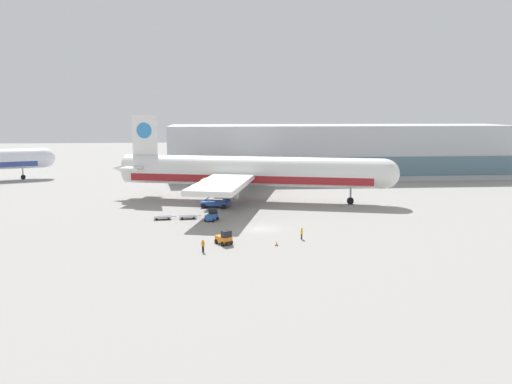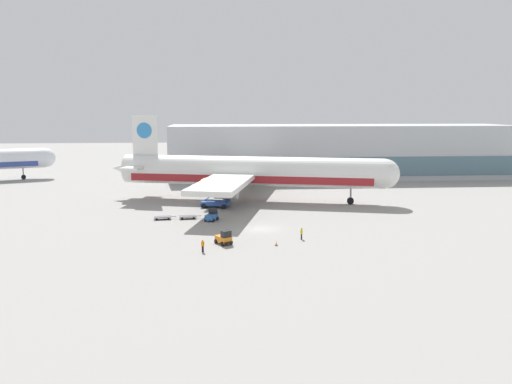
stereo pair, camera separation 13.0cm
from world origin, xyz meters
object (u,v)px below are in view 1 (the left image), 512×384
baggage_dolly_lead (163,217)px  baggage_tug_mid (212,215)px  baggage_dolly_second (188,216)px  traffic_cone_near (277,243)px  scissor_lift_loader (216,196)px  airplane_main (246,172)px  ground_crew_near (302,232)px  baggage_tug_foreground (224,238)px  ground_crew_far (203,245)px

baggage_dolly_lead → baggage_tug_mid: bearing=-17.4°
baggage_dolly_second → traffic_cone_near: size_ratio=6.02×
scissor_lift_loader → airplane_main: bearing=57.7°
airplane_main → ground_crew_near: (6.16, -30.30, -4.85)m
scissor_lift_loader → baggage_dolly_second: scissor_lift_loader is taller
airplane_main → ground_crew_near: 31.30m
baggage_tug_foreground → ground_crew_far: size_ratio=1.66×
baggage_dolly_second → ground_crew_near: size_ratio=2.22×
baggage_dolly_lead → ground_crew_near: (21.11, -14.52, 0.60)m
baggage_dolly_second → ground_crew_near: bearing=-47.8°
airplane_main → baggage_tug_mid: (-6.71, -17.33, -4.96)m
baggage_tug_mid → ground_crew_near: 18.27m
baggage_tug_foreground → baggage_dolly_lead: size_ratio=0.75×
baggage_dolly_lead → ground_crew_near: size_ratio=2.22×
airplane_main → ground_crew_far: bearing=-88.3°
baggage_dolly_lead → ground_crew_far: ground_crew_far is taller
baggage_tug_foreground → ground_crew_near: bearing=66.5°
baggage_tug_foreground → baggage_dolly_second: baggage_tug_foreground is taller
baggage_tug_mid → baggage_dolly_second: (-4.05, 1.71, -0.49)m
baggage_dolly_second → ground_crew_near: 22.41m
ground_crew_near → baggage_dolly_lead: bearing=84.7°
baggage_dolly_second → traffic_cone_near: 21.98m
baggage_dolly_lead → ground_crew_near: ground_crew_near is taller
traffic_cone_near → baggage_dolly_second: bearing=126.2°
baggage_tug_mid → ground_crew_far: bearing=-158.5°
baggage_tug_mid → scissor_lift_loader: bearing=21.6°
ground_crew_far → baggage_dolly_lead: bearing=154.9°
scissor_lift_loader → baggage_tug_mid: 11.49m
ground_crew_far → traffic_cone_near: size_ratio=2.70×
baggage_tug_mid → baggage_dolly_second: baggage_tug_mid is taller
baggage_tug_foreground → ground_crew_near: baggage_tug_foreground is taller
ground_crew_far → scissor_lift_loader: bearing=131.8°
scissor_lift_loader → baggage_tug_mid: scissor_lift_loader is taller
baggage_tug_mid → baggage_dolly_second: size_ratio=0.74×
baggage_dolly_lead → baggage_dolly_second: (4.20, 0.18, 0.00)m
scissor_lift_loader → baggage_tug_foreground: scissor_lift_loader is taller
scissor_lift_loader → ground_crew_near: scissor_lift_loader is taller
scissor_lift_loader → baggage_tug_mid: (-0.56, -11.41, -1.16)m
baggage_tug_mid → baggage_dolly_lead: size_ratio=0.74×
airplane_main → traffic_cone_near: 33.88m
baggage_dolly_second → baggage_dolly_lead: bearing=175.6°
baggage_tug_foreground → traffic_cone_near: bearing=47.1°
scissor_lift_loader → ground_crew_far: bearing=-79.1°
baggage_dolly_lead → scissor_lift_loader: bearing=41.4°
baggage_tug_foreground → ground_crew_near: 11.14m
baggage_tug_mid → baggage_dolly_lead: baggage_tug_mid is taller
ground_crew_near → baggage_tug_foreground: bearing=128.5°
airplane_main → scissor_lift_loader: size_ratio=9.91×
baggage_tug_foreground → baggage_dolly_lead: (-10.12, 16.31, -0.49)m
baggage_dolly_lead → traffic_cone_near: bearing=-52.5°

